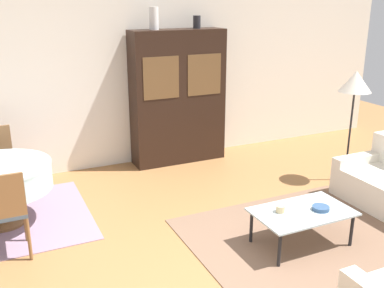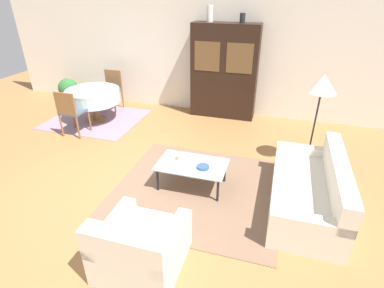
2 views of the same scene
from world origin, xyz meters
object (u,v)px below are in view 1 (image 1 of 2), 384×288
floor_lamp (355,86)px  bowl (321,208)px  display_cabinet (178,97)px  vase_tall (154,18)px  dining_chair_near (3,209)px  vase_short (197,22)px  coffee_table (302,214)px  cup (280,209)px

floor_lamp → bowl: (-1.57, -1.27, -0.99)m
display_cabinet → vase_tall: size_ratio=6.40×
display_cabinet → vase_tall: (-0.37, 0.00, 1.22)m
floor_lamp → dining_chair_near: bearing=-177.9°
dining_chair_near → floor_lamp: bearing=2.1°
floor_lamp → vase_tall: size_ratio=4.88×
bowl → vase_short: 3.58m
coffee_table → display_cabinet: (-0.14, 3.03, 0.69)m
floor_lamp → bowl: size_ratio=8.76×
vase_short → coffee_table: bearing=-93.5°
floor_lamp → display_cabinet: bearing=136.2°
cup → bowl: cup is taller
cup → vase_short: vase_short is taller
coffee_table → vase_short: 3.55m
cup → bowl: bearing=-18.5°
floor_lamp → vase_tall: (-2.28, 1.82, 0.87)m
vase_tall → cup: bearing=-84.4°
display_cabinet → floor_lamp: 2.66m
cup → display_cabinet: bearing=88.3°
floor_lamp → cup: 2.49m
bowl → vase_short: (-0.01, 3.10, 1.79)m
vase_tall → vase_short: 0.71m
display_cabinet → bowl: bearing=-83.8°
bowl → cup: bearing=161.5°
floor_lamp → vase_short: 2.54m
floor_lamp → bowl: 2.25m
cup → vase_tall: bearing=95.6°
dining_chair_near → cup: size_ratio=10.10×
cup → vase_short: size_ratio=0.49×
coffee_table → display_cabinet: 3.11m
display_cabinet → cup: (-0.09, -2.95, -0.62)m
display_cabinet → dining_chair_near: 3.44m
display_cabinet → cup: size_ratio=22.33×
vase_tall → vase_short: vase_tall is taller
coffee_table → vase_short: vase_short is taller
display_cabinet → floor_lamp: size_ratio=1.31×
display_cabinet → vase_short: size_ratio=10.87×
cup → floor_lamp: bearing=29.7°
coffee_table → vase_tall: 3.62m
vase_tall → vase_short: (0.70, 0.00, -0.07)m
coffee_table → floor_lamp: bearing=34.6°
display_cabinet → cup: bearing=-91.7°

